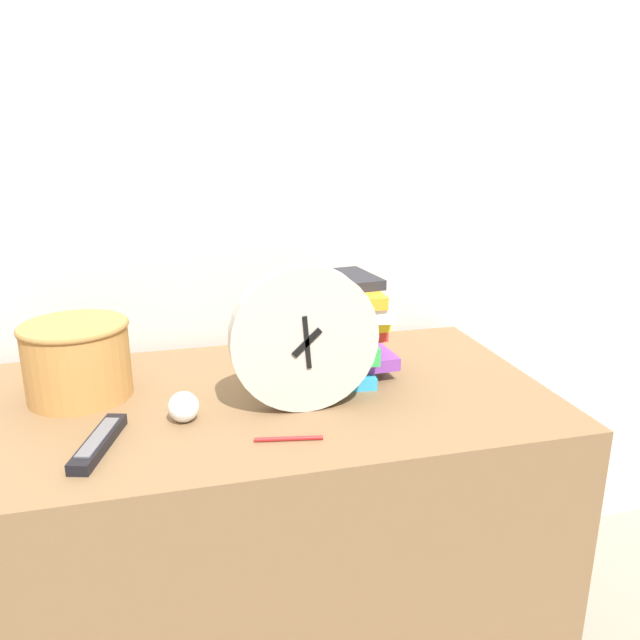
{
  "coord_description": "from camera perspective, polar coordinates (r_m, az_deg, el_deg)",
  "views": [
    {
      "loc": [
        -0.11,
        -0.86,
        1.29
      ],
      "look_at": [
        0.19,
        0.31,
        0.92
      ],
      "focal_mm": 35.0,
      "sensor_mm": 36.0,
      "label": 1
    }
  ],
  "objects": [
    {
      "name": "wall_back",
      "position": [
        1.6,
        -10.58,
        13.57
      ],
      "size": [
        6.0,
        0.04,
        2.4
      ],
      "color": "beige",
      "rests_on": "ground_plane"
    },
    {
      "name": "desk",
      "position": [
        1.51,
        -7.57,
        -20.32
      ],
      "size": [
        1.33,
        0.66,
        0.76
      ],
      "color": "brown",
      "rests_on": "ground_plane"
    },
    {
      "name": "desk_clock",
      "position": [
        1.2,
        -1.42,
        -1.76
      ],
      "size": [
        0.29,
        0.05,
        0.29
      ],
      "color": "#B7B2A8",
      "rests_on": "desk"
    },
    {
      "name": "book_stack",
      "position": [
        1.35,
        1.13,
        -0.73
      ],
      "size": [
        0.27,
        0.21,
        0.23
      ],
      "color": "#2D9ED1",
      "rests_on": "desk"
    },
    {
      "name": "basket",
      "position": [
        1.37,
        -21.33,
        -3.23
      ],
      "size": [
        0.22,
        0.22,
        0.16
      ],
      "color": "#B27A3D",
      "rests_on": "desk"
    },
    {
      "name": "tv_remote",
      "position": [
        1.17,
        -19.58,
        -10.49
      ],
      "size": [
        0.09,
        0.19,
        0.02
      ],
      "color": "black",
      "rests_on": "desk"
    },
    {
      "name": "crumpled_paper_ball",
      "position": [
        1.22,
        -12.37,
        -7.76
      ],
      "size": [
        0.06,
        0.06,
        0.06
      ],
      "color": "white",
      "rests_on": "desk"
    },
    {
      "name": "pen",
      "position": [
        1.13,
        -2.88,
        -10.78
      ],
      "size": [
        0.12,
        0.03,
        0.01
      ],
      "color": "#B21E1E",
      "rests_on": "desk"
    }
  ]
}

